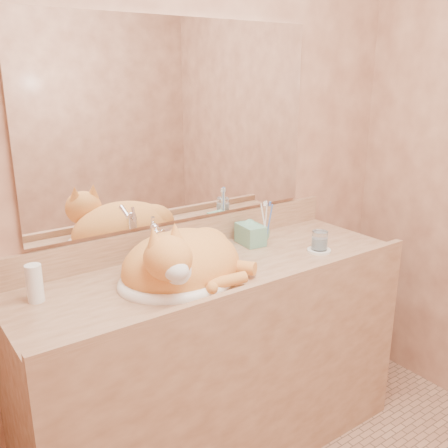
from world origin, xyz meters
TOP-DOWN VIEW (x-y plane):
  - wall_back at (0.00, 1.00)m, footprint 2.40×0.02m
  - vanity_counter at (0.00, 0.72)m, footprint 1.60×0.55m
  - mirror at (0.00, 0.99)m, footprint 1.30×0.02m
  - sink_basin at (-0.19, 0.70)m, footprint 0.52×0.46m
  - faucet at (-0.19, 0.88)m, footprint 0.05×0.13m
  - cat at (-0.17, 0.70)m, footprint 0.48×0.40m
  - soap_dispenser at (0.28, 0.80)m, footprint 0.10×0.10m
  - toothbrush_cup at (0.33, 0.81)m, footprint 0.14×0.14m
  - toothbrushes at (0.33, 0.81)m, footprint 0.03×0.03m
  - saucer at (0.46, 0.62)m, footprint 0.10×0.10m
  - water_glass at (0.46, 0.62)m, footprint 0.07×0.07m
  - lotion_bottle at (-0.66, 0.84)m, footprint 0.05×0.05m

SIDE VIEW (x-z plane):
  - vanity_counter at x=0.00m, z-range 0.00..0.85m
  - saucer at x=0.46m, z-range 0.85..0.86m
  - toothbrush_cup at x=0.33m, z-range 0.85..0.95m
  - water_glass at x=0.46m, z-range 0.86..0.94m
  - lotion_bottle at x=-0.66m, z-range 0.85..0.98m
  - sink_basin at x=-0.19m, z-range 0.85..0.99m
  - cat at x=-0.17m, z-range 0.80..1.06m
  - faucet at x=-0.19m, z-range 0.85..1.04m
  - soap_dispenser at x=0.28m, z-range 0.85..1.05m
  - toothbrushes at x=0.33m, z-range 0.87..1.07m
  - wall_back at x=0.00m, z-range 0.00..2.50m
  - mirror at x=0.00m, z-range 0.99..1.79m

